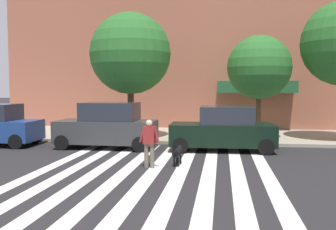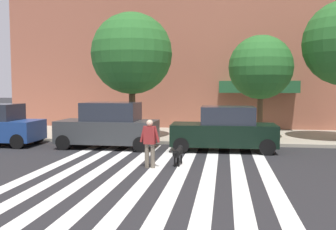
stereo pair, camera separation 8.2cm
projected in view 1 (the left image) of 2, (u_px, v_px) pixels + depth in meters
The scene contains 9 objects.
ground_plane at pixel (142, 184), 10.53m from camera, with size 160.00×160.00×0.00m, color #232326.
sidewalk_far at pixel (181, 135), 20.68m from camera, with size 80.00×6.00×0.15m, color #A49C88.
crosswalk_stripes at pixel (143, 184), 10.53m from camera, with size 7.65×13.97×0.01m.
parked_car_behind_first at pixel (107, 126), 16.67m from camera, with size 4.44×1.95×2.05m.
parked_car_third_in_line at pixel (223, 130), 15.95m from camera, with size 4.48×1.99×1.91m.
street_tree_nearest at pixel (130, 54), 18.70m from camera, with size 4.09×4.09×6.31m.
street_tree_middle at pixel (259, 68), 18.42m from camera, with size 3.16×3.16×5.14m.
pedestrian_dog_walker at pixel (149, 141), 12.53m from camera, with size 0.71×0.27×1.64m.
dog_on_leash at pixel (178, 152), 13.04m from camera, with size 0.31×1.07×0.65m.
Camera 1 is at (2.22, -2.86, 2.72)m, focal length 39.83 mm.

